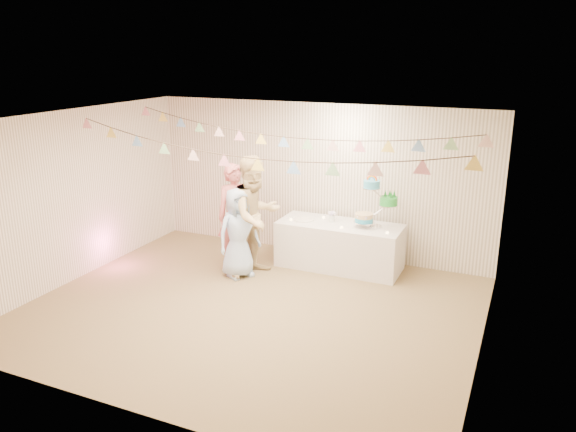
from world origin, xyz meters
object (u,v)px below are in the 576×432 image
at_px(person_adult_a, 236,216).
at_px(person_adult_b, 255,216).
at_px(cake_stand, 375,203).
at_px(table, 339,246).
at_px(person_child, 238,233).

distance_m(person_adult_a, person_adult_b, 0.48).
bearing_deg(cake_stand, person_adult_b, -153.80).
distance_m(table, person_adult_a, 1.75).
relative_size(cake_stand, person_adult_b, 0.41).
relative_size(cake_stand, person_adult_a, 0.46).
bearing_deg(person_adult_b, cake_stand, -38.68).
xyz_separation_m(table, person_adult_b, (-1.13, -0.78, 0.58)).
xyz_separation_m(table, person_child, (-1.33, -0.97, 0.34)).
bearing_deg(person_child, cake_stand, -28.66).
bearing_deg(table, cake_stand, 5.19).
height_order(person_adult_b, person_child, person_adult_b).
bearing_deg(person_child, person_adult_a, 65.91).
height_order(cake_stand, person_child, cake_stand).
relative_size(person_adult_a, person_adult_b, 0.90).
bearing_deg(cake_stand, person_child, -151.37).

